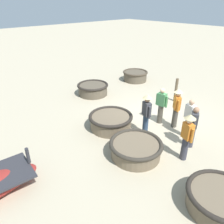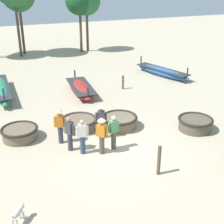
# 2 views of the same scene
# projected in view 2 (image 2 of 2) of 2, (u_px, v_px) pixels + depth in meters

# --- Properties ---
(ground_plane) EXTENTS (80.00, 80.00, 0.00)m
(ground_plane) POSITION_uv_depth(u_px,v_px,m) (120.00, 149.00, 13.62)
(ground_plane) COLOR tan
(coracle_far_left) EXTENTS (1.71, 1.71, 0.61)m
(coracle_far_left) POSITION_uv_depth(u_px,v_px,m) (195.00, 123.00, 15.27)
(coracle_far_left) COLOR brown
(coracle_far_left) RESTS_ON ground
(coracle_front_right) EXTENTS (1.80, 1.80, 0.60)m
(coracle_front_right) POSITION_uv_depth(u_px,v_px,m) (119.00, 121.00, 15.52)
(coracle_front_right) COLOR brown
(coracle_front_right) RESTS_ON ground
(coracle_nearest) EXTENTS (1.79, 1.79, 0.56)m
(coracle_nearest) POSITION_uv_depth(u_px,v_px,m) (79.00, 123.00, 15.37)
(coracle_nearest) COLOR brown
(coracle_nearest) RESTS_ON ground
(coracle_far_right) EXTENTS (1.72, 1.72, 0.57)m
(coracle_far_right) POSITION_uv_depth(u_px,v_px,m) (20.00, 133.00, 14.40)
(coracle_far_right) COLOR brown
(coracle_far_right) RESTS_ON ground
(long_boat_ochre_hull) EXTENTS (2.39, 5.04, 1.10)m
(long_boat_ochre_hull) POSITION_uv_depth(u_px,v_px,m) (162.00, 72.00, 23.56)
(long_boat_ochre_hull) COLOR #285693
(long_boat_ochre_hull) RESTS_ON ground
(long_boat_white_hull) EXTENTS (1.58, 4.24, 1.00)m
(long_boat_white_hull) POSITION_uv_depth(u_px,v_px,m) (81.00, 89.00, 20.11)
(long_boat_white_hull) COLOR maroon
(long_boat_white_hull) RESTS_ON ground
(long_boat_blue_hull) EXTENTS (1.00, 5.65, 1.30)m
(long_boat_blue_hull) POSITION_uv_depth(u_px,v_px,m) (2.00, 90.00, 19.64)
(long_boat_blue_hull) COLOR #237551
(long_boat_blue_hull) RESTS_ON ground
(fisherman_standing_right) EXTENTS (0.36, 0.47, 1.57)m
(fisherman_standing_right) POSITION_uv_depth(u_px,v_px,m) (70.00, 133.00, 13.25)
(fisherman_standing_right) COLOR #383842
(fisherman_standing_right) RESTS_ON ground
(fisherman_by_coracle) EXTENTS (0.41, 0.39, 1.67)m
(fisherman_by_coracle) POSITION_uv_depth(u_px,v_px,m) (102.00, 133.00, 12.96)
(fisherman_by_coracle) COLOR #4C473D
(fisherman_by_coracle) RESTS_ON ground
(fisherman_standing_left) EXTENTS (0.53, 0.26, 1.57)m
(fisherman_standing_left) POSITION_uv_depth(u_px,v_px,m) (114.00, 132.00, 13.37)
(fisherman_standing_left) COLOR #4C473D
(fisherman_standing_left) RESTS_ON ground
(fisherman_crouching) EXTENTS (0.50, 0.36, 1.67)m
(fisherman_crouching) POSITION_uv_depth(u_px,v_px,m) (60.00, 124.00, 13.80)
(fisherman_crouching) COLOR #383842
(fisherman_crouching) RESTS_ON ground
(fisherman_hauling) EXTENTS (0.51, 0.30, 1.57)m
(fisherman_hauling) POSITION_uv_depth(u_px,v_px,m) (82.00, 136.00, 13.00)
(fisherman_hauling) COLOR #2D425B
(fisherman_hauling) RESTS_ON ground
(fisherman_with_hat) EXTENTS (0.50, 0.36, 1.67)m
(fisherman_with_hat) POSITION_uv_depth(u_px,v_px,m) (101.00, 119.00, 14.24)
(fisherman_with_hat) COLOR #2D425B
(fisherman_with_hat) RESTS_ON ground
(dog) EXTENTS (0.49, 0.56, 0.55)m
(dog) POSITION_uv_depth(u_px,v_px,m) (18.00, 212.00, 9.46)
(dog) COLOR beige
(dog) RESTS_ON ground
(mooring_post_inland) EXTENTS (0.14, 0.14, 0.93)m
(mooring_post_inland) POSITION_uv_depth(u_px,v_px,m) (123.00, 82.00, 20.76)
(mooring_post_inland) COLOR brown
(mooring_post_inland) RESTS_ON ground
(mooring_post_mid_beach) EXTENTS (0.14, 0.14, 1.22)m
(mooring_post_mid_beach) POSITION_uv_depth(u_px,v_px,m) (159.00, 160.00, 11.69)
(mooring_post_mid_beach) COLOR brown
(mooring_post_mid_beach) RESTS_ON ground
(tree_right_mid) EXTENTS (2.72, 2.72, 6.20)m
(tree_right_mid) POSITION_uv_depth(u_px,v_px,m) (80.00, 1.00, 29.35)
(tree_right_mid) COLOR #4C3D2D
(tree_right_mid) RESTS_ON ground
(tree_rightmost) EXTENTS (2.69, 2.69, 6.12)m
(tree_rightmost) POSITION_uv_depth(u_px,v_px,m) (86.00, 1.00, 29.65)
(tree_rightmost) COLOR #4C3D2D
(tree_rightmost) RESTS_ON ground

